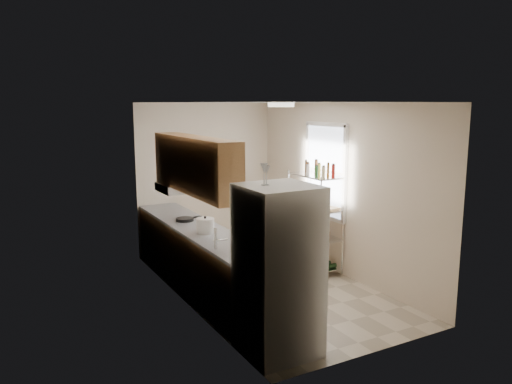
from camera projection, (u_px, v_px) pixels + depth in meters
room at (269, 197)px, 6.92m from camera, size 2.52×4.42×2.62m
counter_run at (197, 257)px, 7.01m from camera, size 0.63×3.51×0.90m
upper_cabinets at (194, 165)px, 6.42m from camera, size 0.33×2.20×0.72m
range_hood at (178, 187)px, 7.21m from camera, size 0.50×0.60×0.12m
window at (325, 171)px, 7.76m from camera, size 0.06×1.00×1.46m
bakers_rack at (315, 201)px, 7.69m from camera, size 0.45×0.90×1.73m
ceiling_dome at (281, 105)px, 6.44m from camera, size 0.34×0.34×0.05m
refrigerator at (278, 270)px, 5.13m from camera, size 0.73×0.73×1.78m
wine_glass_a at (264, 174)px, 4.96m from camera, size 0.08×0.08×0.22m
wine_glass_b at (266, 175)px, 4.97m from camera, size 0.07×0.07×0.19m
rice_cooker at (205, 226)px, 6.58m from camera, size 0.24×0.24×0.19m
frying_pan_large at (185, 219)px, 7.25m from camera, size 0.31×0.31×0.04m
frying_pan_small at (185, 219)px, 7.27m from camera, size 0.25×0.25×0.04m
cutting_board at (321, 208)px, 7.55m from camera, size 0.47×0.55×0.03m
espresso_machine at (305, 194)px, 7.99m from camera, size 0.20×0.26×0.28m
storage_bag at (300, 226)px, 8.03m from camera, size 0.13×0.16×0.17m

